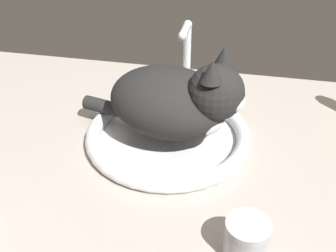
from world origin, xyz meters
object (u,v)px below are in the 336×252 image
faucet (186,65)px  cat (178,101)px  sink_basin (168,136)px  metal_jar (246,239)px

faucet → cat: bearing=-84.9°
faucet → cat: cat is taller
sink_basin → metal_jar: size_ratio=5.08×
sink_basin → cat: size_ratio=0.98×
sink_basin → cat: 9.68cm
sink_basin → metal_jar: (18.15, -27.45, 2.04)cm
faucet → metal_jar: bearing=-70.3°
faucet → cat: size_ratio=0.52×
sink_basin → metal_jar: metal_jar is taller
sink_basin → faucet: 23.90cm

